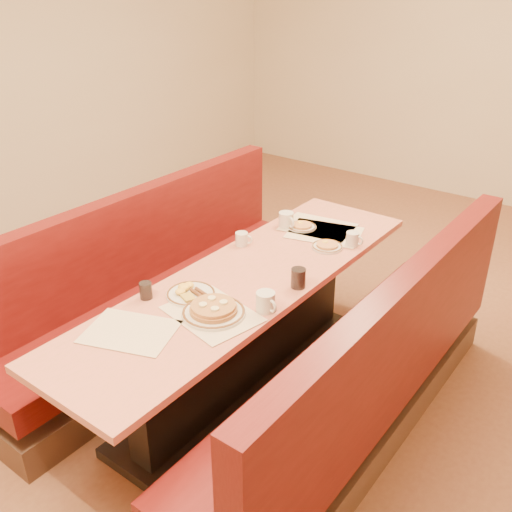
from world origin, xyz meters
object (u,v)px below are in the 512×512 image
Objects in this scene: diner_table at (249,334)px; soda_tumbler_mid at (298,278)px; booth_right at (362,385)px; coffee_mug_d at (286,220)px; pancake_plate at (214,311)px; coffee_mug_b at (242,239)px; coffee_mug_c at (353,239)px; booth_left at (160,296)px; soda_tumbler_near at (146,291)px; coffee_mug_a at (266,302)px; eggs_plate at (190,293)px.

soda_tumbler_mid is (0.28, 0.07, 0.43)m from diner_table.
coffee_mug_d is at bearing 144.21° from booth_right.
coffee_mug_b reaches higher than pancake_plate.
booth_left is at bearing -146.41° from coffee_mug_c.
soda_tumbler_near is at bearing -72.87° from coffee_mug_d.
coffee_mug_c is (0.54, 0.40, 0.00)m from coffee_mug_b.
coffee_mug_a is at bearing -38.20° from diner_table.
eggs_plate is at bearing -64.21° from coffee_mug_d.
diner_table is 0.53m from eggs_plate.
diner_table is at bearing -165.67° from soda_tumbler_mid.
soda_tumbler_near is (-0.28, -0.49, 0.42)m from diner_table.
booth_left is 0.80m from soda_tumbler_near.
coffee_mug_b is 0.39m from coffee_mug_d.
booth_left is at bearing -174.50° from coffee_mug_a.
booth_right is 27.97× the size of soda_tumbler_near.
eggs_plate is 2.39× the size of coffee_mug_b.
booth_left is 1.00× the size of booth_right.
booth_left is 0.69m from coffee_mug_b.
coffee_mug_c is at bearing 123.68° from booth_right.
diner_table is 0.86m from coffee_mug_c.
booth_right is 1.14m from coffee_mug_b.
diner_table is at bearing 159.70° from coffee_mug_a.
coffee_mug_c is (0.16, 1.11, 0.02)m from pancake_plate.
coffee_mug_c is at bearing 16.52° from coffee_mug_b.
coffee_mug_b is 1.19× the size of soda_tumbler_near.
eggs_plate is at bearing -158.08° from booth_right.
booth_right is 0.64m from soda_tumbler_mid.
booth_right reaches higher than coffee_mug_c.
booth_right is (0.73, 0.00, -0.01)m from diner_table.
pancake_plate is 2.94× the size of coffee_mug_b.
booth_left is at bearing -106.92° from coffee_mug_d.
pancake_plate is 0.26m from coffee_mug_a.
coffee_mug_d is at bearing 52.68° from booth_left.
soda_tumbler_near is 0.82× the size of soda_tumbler_mid.
soda_tumbler_mid is at bearing 46.18° from eggs_plate.
coffee_mug_d is at bearing 95.39° from eggs_plate.
booth_left is 1.13m from coffee_mug_a.
eggs_plate is (-0.85, -0.34, 0.40)m from booth_right.
eggs_plate is 1.91× the size of coffee_mug_d.
booth_left is 23.49× the size of coffee_mug_b.
booth_left reaches higher than coffee_mug_a.
coffee_mug_d is (-0.95, 0.68, 0.44)m from booth_right.
coffee_mug_b is (-0.38, 0.70, 0.02)m from pancake_plate.
eggs_plate is (0.62, -0.34, 0.40)m from booth_left.
booth_right is 1.00m from eggs_plate.
soda_tumbler_mid reaches higher than coffee_mug_b.
coffee_mug_a is at bearing -63.10° from coffee_mug_b.
eggs_plate is 0.66m from coffee_mug_b.
pancake_plate is 0.39m from soda_tumbler_near.
soda_tumbler_mid is (-0.00, 0.29, 0.00)m from coffee_mug_a.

